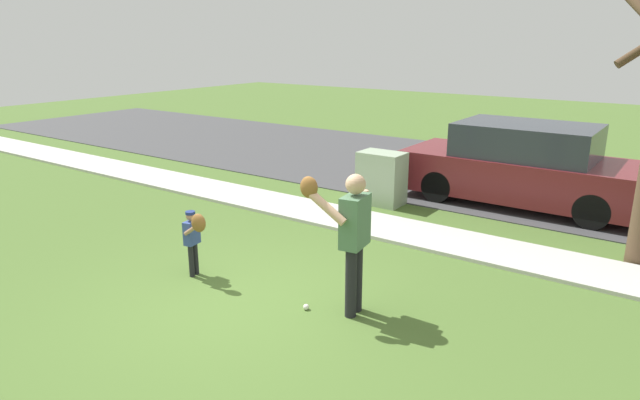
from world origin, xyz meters
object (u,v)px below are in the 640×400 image
object	(u,v)px
baseball	(306,307)
parked_suv_maroon	(524,166)
person_adult	(351,230)
person_child	(194,233)
utility_cabinet	(381,178)

from	to	relation	value
baseball	parked_suv_maroon	world-z (taller)	parked_suv_maroon
person_adult	baseball	size ratio (longest dim) A/B	23.85
person_adult	person_child	size ratio (longest dim) A/B	1.76
person_adult	parked_suv_maroon	bearing A→B (deg)	-101.66
baseball	utility_cabinet	bearing A→B (deg)	108.22
person_child	utility_cabinet	world-z (taller)	utility_cabinet
person_child	parked_suv_maroon	world-z (taller)	parked_suv_maroon
person_adult	utility_cabinet	bearing A→B (deg)	-73.47
utility_cabinet	parked_suv_maroon	xyz separation A→B (m)	(2.35, 1.58, 0.26)
utility_cabinet	parked_suv_maroon	bearing A→B (deg)	33.91
utility_cabinet	person_adult	bearing A→B (deg)	-65.27
baseball	utility_cabinet	xyz separation A→B (m)	(-1.51, 4.58, 0.50)
person_child	person_adult	bearing A→B (deg)	0.59
person_adult	parked_suv_maroon	xyz separation A→B (m)	(0.36, 5.92, -0.29)
person_adult	person_child	distance (m)	2.40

